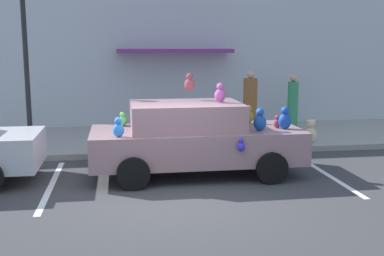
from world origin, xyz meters
The scene contains 10 objects.
ground_plane centered at (0.00, 0.00, 0.00)m, with size 60.00×60.00×0.00m, color #38383A.
sidewalk centered at (0.00, 5.00, 0.07)m, with size 24.00×4.00×0.15m, color gray.
storefront_building centered at (0.01, 7.14, 3.19)m, with size 24.00×1.25×6.40m.
parking_stripe_front centered at (3.47, 1.00, 0.00)m, with size 0.12×3.60×0.01m, color silver.
parking_stripe_rear centered at (-2.25, 1.00, 0.00)m, with size 0.12×3.60×0.01m, color silver.
plush_covered_car centered at (0.66, 1.34, 0.80)m, with size 4.40×2.05×2.13m.
teddy_bear_on_sidewalk centered at (4.17, 3.48, 0.44)m, with size 0.33×0.27×0.63m.
street_lamp_post centered at (-3.05, 3.50, 2.56)m, with size 0.28×0.28×3.94m.
pedestrian_near_shopfront centered at (2.80, 4.61, 1.01)m, with size 0.40×0.40×1.86m.
pedestrian_walking_past centered at (4.57, 5.90, 0.92)m, with size 0.33×0.33×1.66m.
Camera 1 is at (-0.90, -8.35, 2.72)m, focal length 44.31 mm.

